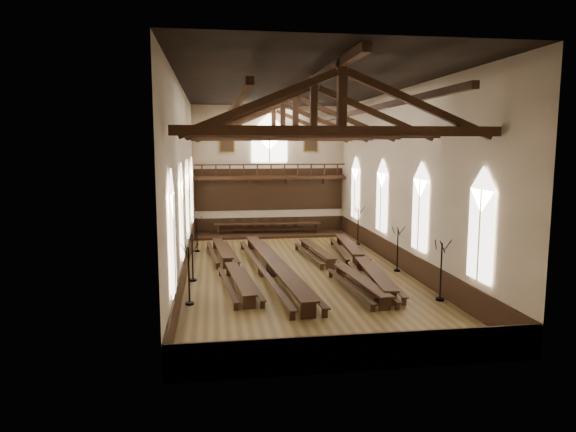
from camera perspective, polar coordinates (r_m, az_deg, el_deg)
name	(u,v)px	position (r m, az deg, el deg)	size (l,w,h in m)	color
ground	(295,271)	(28.70, 0.81, -6.08)	(26.00, 26.00, 0.00)	brown
room_walls	(295,154)	(27.86, 0.83, 6.93)	(26.00, 26.00, 26.00)	beige
wainscot_band	(295,260)	(28.56, 0.81, -4.91)	(12.00, 26.00, 1.20)	black
side_windows	(295,204)	(28.03, 0.82, 1.36)	(11.85, 19.80, 4.50)	white
end_window	(269,141)	(40.64, -2.08, 8.29)	(2.80, 0.12, 3.80)	white
minstrels_gallery	(270,184)	(40.51, -2.02, 3.59)	(11.80, 1.24, 3.70)	#362011
portraits	(269,143)	(40.64, -2.08, 8.11)	(7.75, 0.09, 1.45)	brown
roof_trusses	(296,121)	(27.88, 0.84, 10.54)	(11.70, 25.70, 2.80)	#362011
refectory_row_a	(229,263)	(28.40, -6.57, -5.24)	(1.98, 13.92, 0.69)	#362011
refectory_row_b	(273,265)	(27.53, -1.68, -5.41)	(2.25, 15.08, 0.81)	#362011
refectory_row_c	(336,264)	(28.11, 5.31, -5.37)	(1.88, 13.79, 0.67)	#362011
refectory_row_d	(360,259)	(29.37, 8.03, -4.75)	(2.12, 14.39, 0.74)	#362011
dais	(268,234)	(39.70, -2.24, -2.03)	(11.40, 2.95, 0.20)	black
high_table	(268,225)	(39.58, -2.24, -0.96)	(8.27, 1.45, 0.77)	#362011
high_chairs	(267,224)	(40.39, -2.36, -0.93)	(5.89, 0.49, 1.01)	#362011
candelabrum_left_near	(189,286)	(22.93, -10.92, -7.67)	(0.81, 0.80, 2.71)	black
candelabrum_left_mid	(193,266)	(26.79, -10.55, -5.47)	(0.77, 0.78, 2.62)	black
candelabrum_left_far	(197,241)	(34.11, -10.08, -2.73)	(0.69, 0.71, 2.36)	black
candelabrum_right_near	(440,282)	(24.09, 16.59, -7.06)	(0.79, 0.84, 2.77)	black
candelabrum_right_mid	(397,258)	(29.00, 12.05, -4.55)	(0.74, 0.74, 2.51)	black
candelabrum_right_far	(358,233)	(36.28, 7.77, -1.89)	(0.75, 0.82, 2.69)	black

